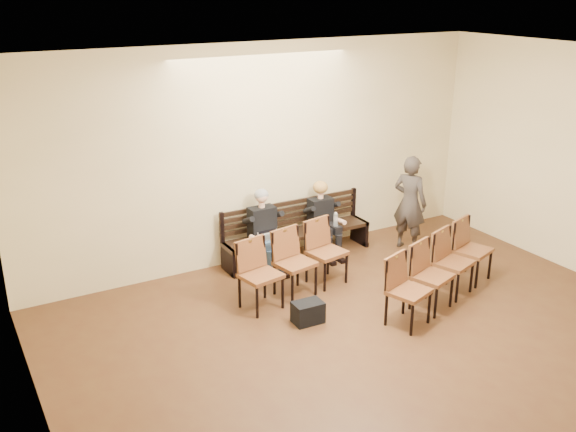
% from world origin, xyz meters
% --- Properties ---
extents(ground, '(10.00, 10.00, 0.00)m').
position_xyz_m(ground, '(0.00, 0.00, 0.00)').
color(ground, '#52351C').
rests_on(ground, ground).
extents(room_walls, '(8.02, 10.01, 3.51)m').
position_xyz_m(room_walls, '(0.00, 0.79, 2.54)').
color(room_walls, '#F8E5B2').
rests_on(room_walls, ground).
extents(bench, '(2.60, 0.90, 0.45)m').
position_xyz_m(bench, '(0.46, 4.65, 0.23)').
color(bench, black).
rests_on(bench, ground).
extents(seated_man, '(0.52, 0.72, 1.26)m').
position_xyz_m(seated_man, '(-0.21, 4.53, 0.63)').
color(seated_man, black).
rests_on(seated_man, ground).
extents(seated_woman, '(0.49, 0.68, 1.14)m').
position_xyz_m(seated_woman, '(0.88, 4.53, 0.57)').
color(seated_woman, black).
rests_on(seated_woman, ground).
extents(laptop, '(0.39, 0.34, 0.25)m').
position_xyz_m(laptop, '(-0.19, 4.38, 0.58)').
color(laptop, silver).
rests_on(laptop, bench).
extents(water_bottle, '(0.08, 0.08, 0.24)m').
position_xyz_m(water_bottle, '(0.97, 4.30, 0.57)').
color(water_bottle, silver).
rests_on(water_bottle, bench).
extents(bag, '(0.41, 0.29, 0.30)m').
position_xyz_m(bag, '(-0.53, 2.69, 0.15)').
color(bag, black).
rests_on(bag, ground).
extents(passerby, '(0.69, 0.81, 1.89)m').
position_xyz_m(passerby, '(2.30, 4.05, 0.94)').
color(passerby, '#36302C').
rests_on(passerby, ground).
extents(chair_row_front, '(1.84, 0.85, 0.99)m').
position_xyz_m(chair_row_front, '(-0.27, 3.48, 0.49)').
color(chair_row_front, brown).
rests_on(chair_row_front, ground).
extents(chair_row_back, '(2.39, 1.25, 0.96)m').
position_xyz_m(chair_row_back, '(1.47, 2.28, 0.48)').
color(chair_row_back, brown).
rests_on(chair_row_back, ground).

